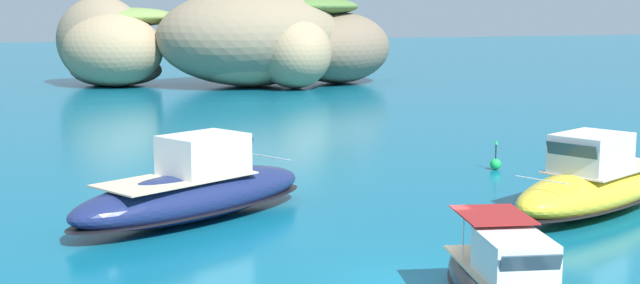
{
  "coord_description": "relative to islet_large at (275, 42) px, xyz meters",
  "views": [
    {
      "loc": [
        -10.52,
        -20.91,
        7.83
      ],
      "look_at": [
        1.58,
        11.55,
        2.39
      ],
      "focal_mm": 47.14,
      "sensor_mm": 36.0,
      "label": 1
    }
  ],
  "objects": [
    {
      "name": "islet_large",
      "position": [
        0.0,
        0.0,
        0.0
      ],
      "size": [
        28.83,
        19.45,
        10.05
      ],
      "color": "#9E8966",
      "rests_on": "ground"
    },
    {
      "name": "islet_small",
      "position": [
        -16.24,
        5.84,
        -0.72
      ],
      "size": [
        14.31,
        16.31,
        9.28
      ],
      "color": "#9E8966",
      "rests_on": "ground"
    },
    {
      "name": "motorboat_navy",
      "position": [
        -20.09,
        -53.93,
        -3.49
      ],
      "size": [
        11.11,
        7.81,
        3.18
      ],
      "color": "navy",
      "rests_on": "ground"
    },
    {
      "name": "motorboat_yellow",
      "position": [
        -5.07,
        -58.21,
        -3.51
      ],
      "size": [
        11.03,
        7.29,
        3.14
      ],
      "color": "yellow",
      "rests_on": "ground"
    },
    {
      "name": "channel_buoy",
      "position": [
        -4.0,
        -49.33,
        -4.22
      ],
      "size": [
        0.56,
        0.56,
        1.48
      ],
      "color": "green",
      "rests_on": "ground"
    }
  ]
}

